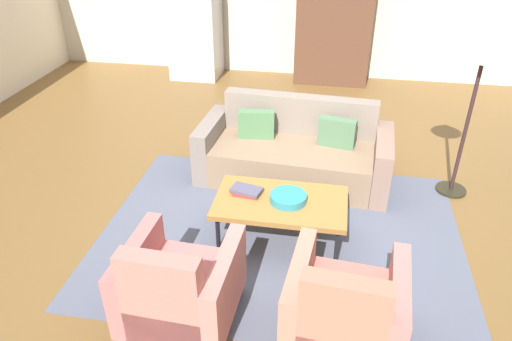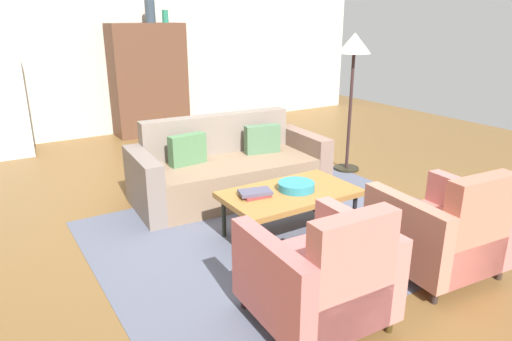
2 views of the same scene
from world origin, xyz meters
TOP-DOWN VIEW (x-y plane):
  - ground_plane at (0.00, 0.00)m, footprint 11.39×11.39m
  - wall_back at (0.00, 4.29)m, footprint 9.49×0.12m
  - area_rug at (0.00, -0.37)m, footprint 3.40×2.60m
  - couch at (0.01, 0.77)m, footprint 2.15×1.03m
  - coffee_table at (0.00, -0.42)m, footprint 1.20×0.70m
  - armchair_left at (-0.60, -1.58)m, footprint 0.83×0.83m
  - armchair_right at (0.60, -1.58)m, footprint 0.87×0.87m
  - fruit_bowl at (0.07, -0.42)m, footprint 0.33×0.33m
  - book_stack at (-0.33, -0.35)m, footprint 0.31×0.23m
  - cabinet at (0.28, 3.95)m, footprint 1.20×0.51m
  - vase_tall at (0.38, 3.94)m, footprint 0.16×0.16m
  - vase_round at (0.63, 3.94)m, footprint 0.10×0.10m
  - floor_lamp at (1.74, 0.71)m, footprint 0.40×0.40m

SIDE VIEW (x-z plane):
  - ground_plane at x=0.00m, z-range 0.00..0.00m
  - area_rug at x=0.00m, z-range 0.00..0.01m
  - couch at x=0.01m, z-range -0.14..0.72m
  - armchair_left at x=-0.60m, z-range -0.10..0.78m
  - armchair_right at x=0.60m, z-range -0.10..0.78m
  - coffee_table at x=0.00m, z-range 0.18..0.60m
  - book_stack at x=-0.33m, z-range 0.43..0.48m
  - fruit_bowl at x=0.07m, z-range 0.43..0.50m
  - cabinet at x=0.28m, z-range 0.00..1.80m
  - wall_back at x=0.00m, z-range 0.00..2.80m
  - floor_lamp at x=1.74m, z-range 0.58..2.30m
  - vase_round at x=0.63m, z-range 1.80..2.00m
  - vase_tall at x=0.38m, z-range 1.80..2.14m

